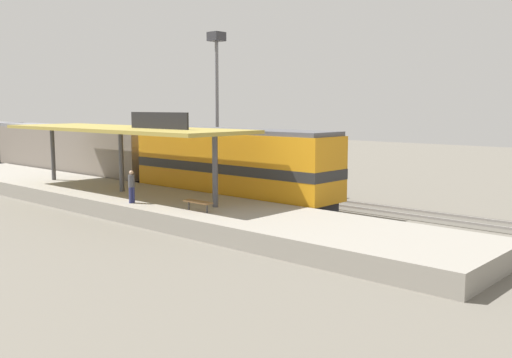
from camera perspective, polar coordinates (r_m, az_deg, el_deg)
The scene contains 11 objects.
ground_plane at distance 39.30m, azimuth -5.16°, elevation -1.47°, with size 120.00×120.00×0.00m, color #666056.
track_near at distance 37.99m, azimuth -7.38°, elevation -1.76°, with size 3.20×110.00×0.16m.
track_far at distance 41.08m, azimuth -2.49°, elevation -1.03°, with size 3.20×110.00×0.16m.
platform at distance 35.16m, azimuth -13.10°, elevation -1.92°, with size 6.00×44.00×0.90m, color gray.
station_canopy at distance 34.68m, azimuth -13.21°, elevation 4.74°, with size 5.20×18.00×4.70m.
platform_bench at distance 27.75m, azimuth -5.79°, elevation -2.30°, with size 0.44×1.70×0.50m.
locomotive at distance 34.31m, azimuth -2.41°, elevation 1.35°, with size 2.93×14.43×4.44m.
passenger_carriage_front at distance 48.63m, azimuth -17.71°, elevation 2.63°, with size 2.90×20.00×4.24m.
freight_car at distance 40.76m, azimuth -2.38°, elevation 1.66°, with size 2.80×12.00×3.54m.
light_mast at distance 46.31m, azimuth -3.91°, elevation 10.27°, with size 1.10×1.10×11.70m.
person_waiting at distance 30.63m, azimuth -12.23°, elevation -0.57°, with size 0.34×0.34×1.71m.
Camera 1 is at (-24.30, -28.61, 5.91)m, focal length 40.36 mm.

